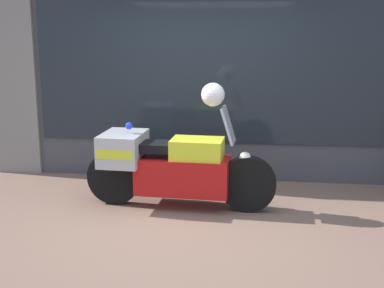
# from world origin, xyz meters

# --- Properties ---
(ground_plane) EXTENTS (60.00, 60.00, 0.00)m
(ground_plane) POSITION_xyz_m (0.00, 0.00, 0.00)
(ground_plane) COLOR #7A5B4C
(shop_building) EXTENTS (6.51, 0.55, 3.86)m
(shop_building) POSITION_xyz_m (-0.39, 2.00, 1.94)
(shop_building) COLOR #424247
(shop_building) RESTS_ON ground
(window_display) EXTENTS (5.25, 0.30, 2.09)m
(window_display) POSITION_xyz_m (0.33, 2.03, 0.49)
(window_display) COLOR slate
(window_display) RESTS_ON ground
(paramedic_motorcycle) EXTENTS (2.33, 0.71, 1.26)m
(paramedic_motorcycle) POSITION_xyz_m (-0.29, 0.56, 0.53)
(paramedic_motorcycle) COLOR black
(paramedic_motorcycle) RESTS_ON ground
(white_helmet) EXTENTS (0.28, 0.28, 0.28)m
(white_helmet) POSITION_xyz_m (0.25, 0.53, 1.40)
(white_helmet) COLOR white
(white_helmet) RESTS_ON paramedic_motorcycle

